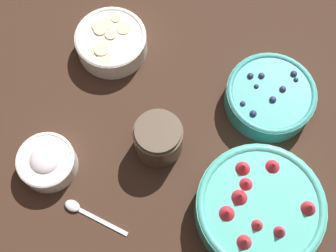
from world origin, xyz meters
TOP-DOWN VIEW (x-y plane):
  - ground_plane at (0.00, 0.00)m, footprint 4.00×4.00m
  - bowl_strawberries at (-0.19, 0.10)m, footprint 0.24×0.24m
  - bowl_blueberries at (-0.18, -0.14)m, footprint 0.19×0.19m
  - bowl_bananas at (0.17, -0.21)m, footprint 0.16×0.16m
  - bowl_cream at (0.23, 0.08)m, footprint 0.11×0.11m
  - jar_chocolate at (0.03, 0.00)m, footprint 0.10×0.10m
  - spoon at (0.14, 0.16)m, footprint 0.14×0.05m

SIDE VIEW (x-z plane):
  - ground_plane at x=0.00m, z-range 0.00..0.00m
  - spoon at x=0.14m, z-range 0.00..0.01m
  - bowl_cream at x=0.23m, z-range 0.00..0.06m
  - bowl_bananas at x=0.17m, z-range 0.00..0.06m
  - bowl_blueberries at x=-0.18m, z-range 0.00..0.06m
  - jar_chocolate at x=0.03m, z-range 0.00..0.08m
  - bowl_strawberries at x=-0.19m, z-range 0.00..0.09m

